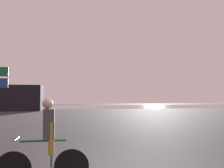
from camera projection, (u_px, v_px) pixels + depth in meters
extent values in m
cube|color=gray|center=(76.00, 107.00, 42.01)|extent=(80.00, 16.00, 0.01)
cylinder|color=black|center=(72.00, 166.00, 4.72)|extent=(0.66, 0.05, 0.66)
cylinder|color=#1E592D|center=(43.00, 141.00, 4.65)|extent=(0.84, 0.05, 0.04)
cylinder|color=#1E592D|center=(51.00, 153.00, 4.66)|extent=(0.04, 0.04, 0.55)
cylinder|color=#1E592D|center=(17.00, 139.00, 4.56)|extent=(0.04, 0.46, 0.03)
cylinder|color=olive|center=(52.00, 137.00, 4.77)|extent=(0.11, 0.11, 0.60)
cylinder|color=olive|center=(51.00, 139.00, 4.58)|extent=(0.11, 0.11, 0.60)
cube|color=#3F3F47|center=(49.00, 123.00, 4.68)|extent=(0.21, 0.30, 0.54)
sphere|color=tan|center=(48.00, 104.00, 4.70)|extent=(0.20, 0.20, 0.20)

